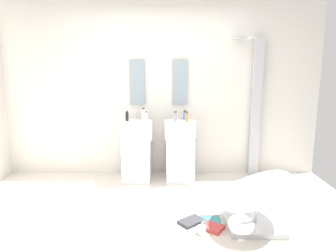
% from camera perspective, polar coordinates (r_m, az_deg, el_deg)
% --- Properties ---
extents(ground_plane, '(4.80, 3.60, 0.04)m').
position_cam_1_polar(ground_plane, '(3.40, -2.63, -18.12)').
color(ground_plane, silver).
extents(rear_partition, '(4.80, 0.10, 2.60)m').
position_cam_1_polar(rear_partition, '(4.63, -1.91, 6.86)').
color(rear_partition, silver).
rests_on(rear_partition, ground_plane).
extents(pedestal_sink_left, '(0.46, 0.46, 0.98)m').
position_cam_1_polar(pedestal_sink_left, '(4.46, -6.05, -4.24)').
color(pedestal_sink_left, white).
rests_on(pedestal_sink_left, ground_plane).
extents(pedestal_sink_right, '(0.46, 0.46, 0.98)m').
position_cam_1_polar(pedestal_sink_right, '(4.44, 2.12, -4.25)').
color(pedestal_sink_right, white).
rests_on(pedestal_sink_right, ground_plane).
extents(vanity_mirror_left, '(0.22, 0.03, 0.65)m').
position_cam_1_polar(vanity_mirror_left, '(4.58, -5.95, 8.09)').
color(vanity_mirror_left, '#8C9EA8').
extents(vanity_mirror_right, '(0.22, 0.03, 0.65)m').
position_cam_1_polar(vanity_mirror_right, '(4.56, 2.07, 8.13)').
color(vanity_mirror_right, '#8C9EA8').
extents(shower_column, '(0.49, 0.24, 2.05)m').
position_cam_1_polar(shower_column, '(4.71, 15.79, 3.83)').
color(shower_column, '#B7BABF').
rests_on(shower_column, ground_plane).
extents(lounge_chair, '(1.05, 1.05, 0.65)m').
position_cam_1_polar(lounge_chair, '(3.30, 15.84, -12.32)').
color(lounge_chair, '#B7BABF').
rests_on(lounge_chair, ground_plane).
extents(area_rug, '(1.15, 0.82, 0.01)m').
position_cam_1_polar(area_rug, '(3.29, 6.72, -18.71)').
color(area_rug, beige).
rests_on(area_rug, ground_plane).
extents(magazine_red, '(0.27, 0.26, 0.04)m').
position_cam_1_polar(magazine_red, '(3.30, 8.10, -18.22)').
color(magazine_red, '#B73838').
rests_on(magazine_red, area_rug).
extents(magazine_charcoal, '(0.31, 0.29, 0.03)m').
position_cam_1_polar(magazine_charcoal, '(3.39, 4.21, -17.35)').
color(magazine_charcoal, '#38383D').
rests_on(magazine_charcoal, area_rug).
extents(magazine_teal, '(0.22, 0.22, 0.03)m').
position_cam_1_polar(magazine_teal, '(3.42, 7.79, -17.17)').
color(magazine_teal, teal).
rests_on(magazine_teal, area_rug).
extents(coffee_mug, '(0.08, 0.08, 0.08)m').
position_cam_1_polar(coffee_mug, '(3.20, 6.19, -18.72)').
color(coffee_mug, white).
rests_on(coffee_mug, area_rug).
extents(soap_bottle_clear, '(0.06, 0.06, 0.18)m').
position_cam_1_polar(soap_bottle_clear, '(4.40, -4.79, 2.18)').
color(soap_bottle_clear, silver).
rests_on(soap_bottle_clear, pedestal_sink_left).
extents(soap_bottle_grey, '(0.06, 0.06, 0.15)m').
position_cam_1_polar(soap_bottle_grey, '(4.23, 1.24, 1.68)').
color(soap_bottle_grey, '#99999E').
rests_on(soap_bottle_grey, pedestal_sink_right).
extents(soap_bottle_black, '(0.04, 0.04, 0.15)m').
position_cam_1_polar(soap_bottle_black, '(4.34, -7.83, 1.77)').
color(soap_bottle_black, black).
rests_on(soap_bottle_black, pedestal_sink_left).
extents(soap_bottle_blue, '(0.04, 0.04, 0.14)m').
position_cam_1_polar(soap_bottle_blue, '(4.44, 2.94, 2.02)').
color(soap_bottle_blue, '#4C72B7').
rests_on(soap_bottle_blue, pedestal_sink_right).
extents(soap_bottle_white, '(0.04, 0.04, 0.14)m').
position_cam_1_polar(soap_bottle_white, '(4.33, -4.30, 1.79)').
color(soap_bottle_white, white).
rests_on(soap_bottle_white, pedestal_sink_left).
extents(soap_bottle_amber, '(0.05, 0.05, 0.15)m').
position_cam_1_polar(soap_bottle_amber, '(4.22, 3.31, 1.67)').
color(soap_bottle_amber, '#C68C38').
rests_on(soap_bottle_amber, pedestal_sink_right).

